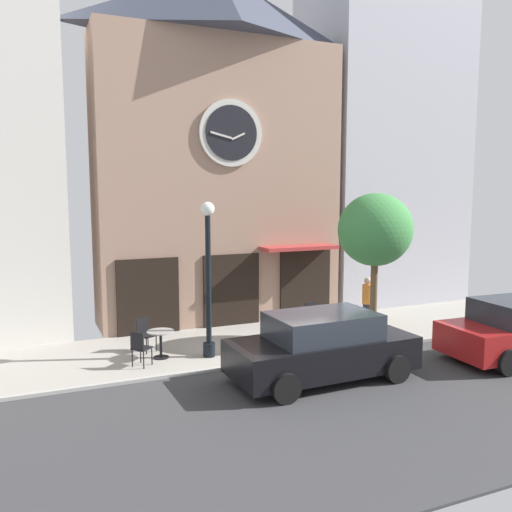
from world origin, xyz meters
The scene contains 15 objects.
ground_plane centered at (0.00, -1.19, -0.02)m, with size 29.20×10.50×0.13m.
clock_building centered at (-0.51, 5.06, 5.80)m, with size 8.04×3.27×11.25m.
neighbor_building_right centered at (6.63, 6.09, 6.49)m, with size 5.82×4.09×12.98m.
street_lamp centered at (-2.22, 1.17, 2.05)m, with size 0.36×0.36×4.04m.
street_tree centered at (2.54, 0.63, 3.20)m, with size 2.16×1.95×4.25m.
cafe_table_center centered at (-3.41, 1.53, 0.51)m, with size 0.71×0.71×0.72m.
cafe_table_leftmost centered at (-0.08, 1.75, 0.48)m, with size 0.60×0.60×0.74m.
cafe_table_center_left centered at (1.66, 1.48, 0.49)m, with size 0.62×0.62×0.74m.
cafe_chair_facing_street centered at (1.36, 0.70, 0.53)m, with size 0.47×0.47×0.90m.
cafe_chair_left_end centered at (1.01, 1.91, 0.53)m, with size 0.56×0.56×0.90m.
cafe_chair_corner centered at (-4.05, 1.04, 0.53)m, with size 0.57×0.57×0.90m.
cafe_chair_under_awning centered at (1.51, 2.30, 0.53)m, with size 0.47×0.47×0.90m.
cafe_chair_facing_wall centered at (-3.67, 2.29, 0.53)m, with size 0.54×0.54×0.90m.
pedestrian_orange centered at (3.08, 1.69, 0.86)m, with size 0.41×0.41×1.67m.
parked_car_black centered at (-0.37, -1.47, 0.76)m, with size 4.34×2.10×1.55m.
Camera 1 is at (-6.48, -11.78, 4.34)m, focal length 37.49 mm.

